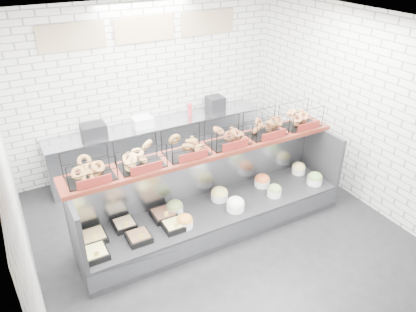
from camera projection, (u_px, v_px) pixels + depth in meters
ground at (225, 240)px, 5.89m from camera, size 5.50×5.50×0.00m
room_shell at (205, 93)px, 5.35m from camera, size 5.02×5.51×3.01m
display_case at (213, 209)px, 5.99m from camera, size 4.00×0.90×1.20m
bagel_shelf at (208, 141)px, 5.61m from camera, size 4.10×0.50×0.40m
prep_counter at (159, 144)px, 7.52m from camera, size 4.00×0.60×1.20m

